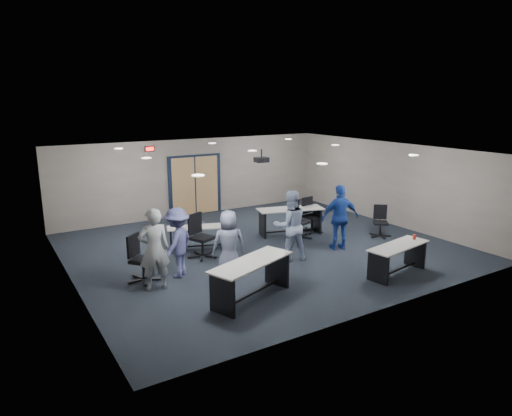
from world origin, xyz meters
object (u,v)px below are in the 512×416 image
chair_back_a (202,236)px  chair_loose_left (143,258)px  table_back_right (290,217)px  person_lightblue (290,226)px  table_front_left (252,273)px  person_back (177,242)px  person_plaid (229,244)px  table_back_left (196,234)px  person_gray (154,249)px  table_front_right (398,254)px  person_navy (340,217)px  chair_back_d (312,215)px  chair_back_c (300,220)px  chair_loose_right (381,221)px

chair_back_a → chair_loose_left: bearing=178.5°
table_back_right → person_lightblue: person_lightblue is taller
table_front_left → person_back: 2.15m
chair_back_a → person_plaid: (-0.03, -1.53, 0.22)m
chair_back_a → person_plaid: person_plaid is taller
table_back_right → person_plaid: person_plaid is taller
table_back_left → chair_back_a: size_ratio=1.44×
person_gray → person_plaid: 1.73m
chair_back_a → person_gray: (-1.74, -1.33, 0.33)m
chair_loose_left → person_back: bearing=-49.3°
table_front_right → person_lightblue: person_lightblue is taller
chair_loose_left → person_plaid: person_plaid is taller
table_back_right → person_navy: person_navy is taller
table_back_right → person_gray: (-4.94, -1.86, 0.36)m
chair_back_d → person_back: size_ratio=0.65×
chair_back_c → person_back: bearing=174.5°
chair_back_d → chair_loose_left: 5.86m
chair_back_c → person_navy: (0.35, -1.35, 0.35)m
chair_loose_right → person_plaid: bearing=-138.5°
table_back_left → person_navy: bearing=-12.2°
table_back_left → person_plaid: person_plaid is taller
table_front_right → person_back: size_ratio=1.12×
table_back_right → chair_back_a: bearing=-154.9°
chair_back_a → person_gray: person_gray is taller
table_back_left → person_navy: 3.98m
table_front_left → table_back_left: (0.36, 3.57, -0.12)m
chair_loose_right → person_navy: 1.89m
chair_loose_right → person_gray: (-7.11, -0.21, 0.44)m
person_back → person_plaid: bearing=106.5°
table_back_right → chair_back_d: chair_back_d is taller
chair_back_a → chair_loose_right: bearing=-35.5°
person_gray → table_front_left: bearing=143.1°
chair_back_a → chair_loose_left: 1.97m
table_front_right → person_gray: 5.64m
person_lightblue → person_back: bearing=5.7°
chair_back_d → person_navy: size_ratio=0.60×
table_back_left → chair_loose_right: 5.53m
chair_loose_right → person_lightblue: size_ratio=0.52×
table_front_right → person_plaid: bearing=141.1°
chair_back_c → person_lightblue: (-1.33, -1.34, 0.36)m
table_back_right → chair_back_a: size_ratio=1.81×
table_front_right → person_gray: person_gray is taller
chair_back_a → chair_loose_left: (-1.82, -0.74, -0.03)m
table_back_left → chair_loose_right: size_ratio=1.76×
table_back_left → table_back_right: (3.05, -0.19, 0.11)m
table_back_right → chair_back_d: bearing=3.8°
table_front_right → table_back_right: (-0.25, 4.00, 0.06)m
chair_back_d → chair_loose_right: chair_back_d is taller
table_front_left → chair_loose_left: (-1.62, 2.10, -0.02)m
chair_back_c → chair_back_d: 0.81m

